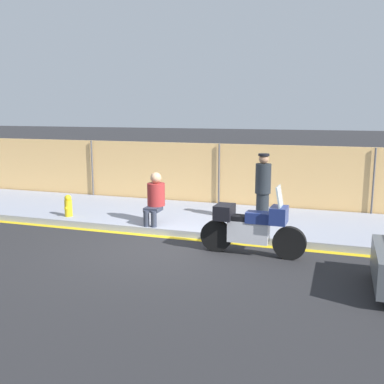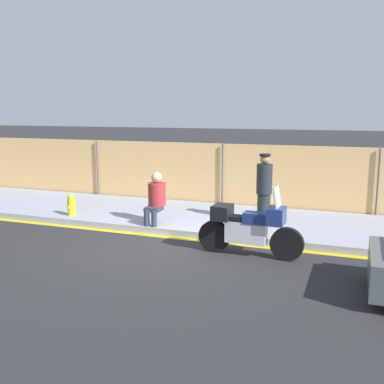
{
  "view_description": "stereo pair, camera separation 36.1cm",
  "coord_description": "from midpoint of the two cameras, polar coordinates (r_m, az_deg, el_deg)",
  "views": [
    {
      "loc": [
        3.4,
        -8.73,
        2.95
      ],
      "look_at": [
        0.14,
        1.11,
        1.04
      ],
      "focal_mm": 42.0,
      "sensor_mm": 36.0,
      "label": 1
    },
    {
      "loc": [
        3.74,
        -8.62,
        2.95
      ],
      "look_at": [
        0.14,
        1.11,
        1.04
      ],
      "focal_mm": 42.0,
      "sensor_mm": 36.0,
      "label": 2
    }
  ],
  "objects": [
    {
      "name": "motorcycle",
      "position": [
        9.22,
        8.35,
        -4.48
      ],
      "size": [
        2.19,
        0.54,
        1.47
      ],
      "rotation": [
        0.0,
        0.0,
        -0.03
      ],
      "color": "black",
      "rests_on": "ground_plane"
    },
    {
      "name": "fire_hydrant",
      "position": [
        12.35,
        -14.3,
        -1.59
      ],
      "size": [
        0.2,
        0.25,
        0.58
      ],
      "color": "gold",
      "rests_on": "sidewalk"
    },
    {
      "name": "storefront_fence",
      "position": [
        13.52,
        4.76,
        2.0
      ],
      "size": [
        30.35,
        0.17,
        1.95
      ],
      "color": "#E5B26B",
      "rests_on": "ground_plane"
    },
    {
      "name": "sidewalk",
      "position": [
        12.05,
        2.46,
        -3.36
      ],
      "size": [
        31.95,
        3.31,
        0.16
      ],
      "color": "#8E93A3",
      "rests_on": "ground_plane"
    },
    {
      "name": "curb_paint_stripe",
      "position": [
        10.48,
        -0.48,
        -5.91
      ],
      "size": [
        31.95,
        0.18,
        0.01
      ],
      "color": "gold",
      "rests_on": "ground_plane"
    },
    {
      "name": "officer_standing",
      "position": [
        11.25,
        10.05,
        0.51
      ],
      "size": [
        0.39,
        0.39,
        1.72
      ],
      "color": "#1E2328",
      "rests_on": "sidewalk"
    },
    {
      "name": "person_seated_on_curb",
      "position": [
        11.09,
        -3.67,
        -0.49
      ],
      "size": [
        0.44,
        0.68,
        1.27
      ],
      "color": "#2D3342",
      "rests_on": "sidewalk"
    },
    {
      "name": "ground_plane",
      "position": [
        9.83,
        -1.99,
        -7.04
      ],
      "size": [
        120.0,
        120.0,
        0.0
      ],
      "primitive_type": "plane",
      "color": "#262628"
    }
  ]
}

